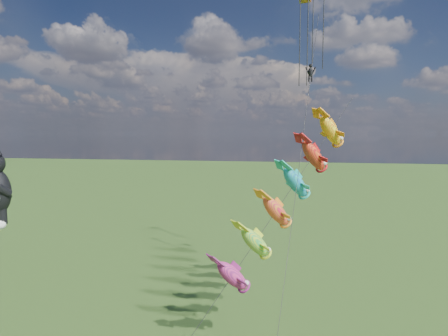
# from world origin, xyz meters

# --- Properties ---
(ground) EXTENTS (300.00, 300.00, 0.00)m
(ground) POSITION_xyz_m (0.00, 0.00, 0.00)
(ground) COLOR #1B3D0F
(fish_windsock_rig) EXTENTS (10.81, 11.91, 15.42)m
(fish_windsock_rig) POSITION_xyz_m (15.63, 2.70, 8.68)
(fish_windsock_rig) COLOR brown
(fish_windsock_rig) RESTS_ON ground
(parafoil_rig) EXTENTS (3.61, 17.42, 27.42)m
(parafoil_rig) POSITION_xyz_m (17.27, 9.63, 19.80)
(parafoil_rig) COLOR brown
(parafoil_rig) RESTS_ON ground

